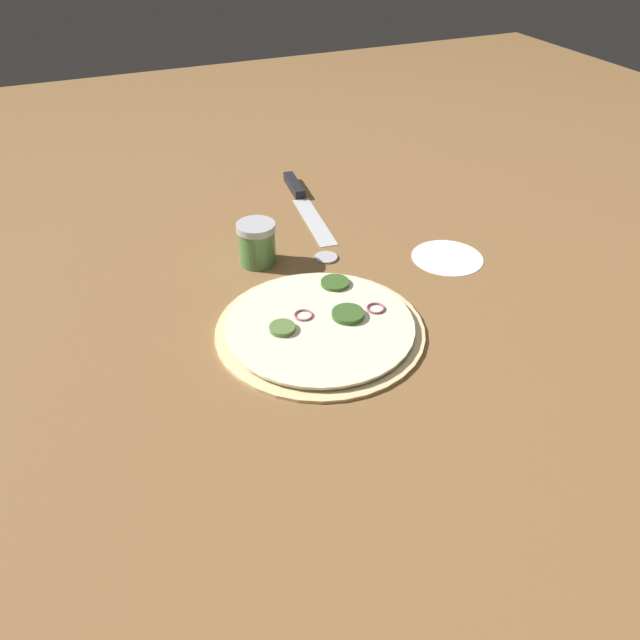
# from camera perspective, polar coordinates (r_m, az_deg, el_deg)

# --- Properties ---
(ground_plane) EXTENTS (3.00, 3.00, 0.00)m
(ground_plane) POSITION_cam_1_polar(r_m,az_deg,el_deg) (0.91, 0.00, -1.01)
(ground_plane) COLOR brown
(pizza) EXTENTS (0.30, 0.30, 0.02)m
(pizza) POSITION_cam_1_polar(r_m,az_deg,el_deg) (0.90, 0.03, -0.61)
(pizza) COLOR beige
(pizza) RESTS_ON ground_plane
(knife) EXTENTS (0.30, 0.06, 0.02)m
(knife) POSITION_cam_1_polar(r_m,az_deg,el_deg) (1.29, -1.85, 11.31)
(knife) COLOR silver
(knife) RESTS_ON ground_plane
(spice_jar) EXTENTS (0.07, 0.07, 0.07)m
(spice_jar) POSITION_cam_1_polar(r_m,az_deg,el_deg) (1.05, -5.79, 7.00)
(spice_jar) COLOR #4C7F42
(spice_jar) RESTS_ON ground_plane
(loose_cap) EXTENTS (0.04, 0.04, 0.01)m
(loose_cap) POSITION_cam_1_polar(r_m,az_deg,el_deg) (1.08, 0.55, 5.82)
(loose_cap) COLOR #B2B2B7
(loose_cap) RESTS_ON ground_plane
(flour_patch) EXTENTS (0.12, 0.12, 0.00)m
(flour_patch) POSITION_cam_1_polar(r_m,az_deg,el_deg) (1.10, 11.56, 5.63)
(flour_patch) COLOR white
(flour_patch) RESTS_ON ground_plane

